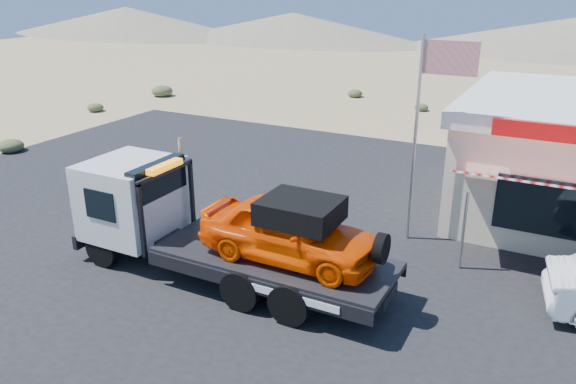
{
  "coord_description": "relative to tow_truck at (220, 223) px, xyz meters",
  "views": [
    {
      "loc": [
        8.65,
        -10.85,
        7.36
      ],
      "look_at": [
        1.49,
        2.84,
        1.5
      ],
      "focal_mm": 35.0,
      "sensor_mm": 36.0,
      "label": 1
    }
  ],
  "objects": [
    {
      "name": "ground",
      "position": [
        -1.04,
        0.05,
        -1.54
      ],
      "size": [
        120.0,
        120.0,
        0.0
      ],
      "primitive_type": "plane",
      "color": "#A0885B",
      "rests_on": "ground"
    },
    {
      "name": "asphalt_lot",
      "position": [
        0.96,
        3.05,
        -1.53
      ],
      "size": [
        32.0,
        24.0,
        0.02
      ],
      "primitive_type": "cube",
      "color": "black",
      "rests_on": "ground"
    },
    {
      "name": "desert_scrub",
      "position": [
        -15.25,
        10.94,
        -1.24
      ],
      "size": [
        23.49,
        33.05,
        0.76
      ],
      "color": "#3B4826",
      "rests_on": "ground"
    },
    {
      "name": "flagpole",
      "position": [
        3.89,
        4.55,
        2.22
      ],
      "size": [
        1.55,
        0.1,
        6.0
      ],
      "color": "#99999E",
      "rests_on": "asphalt_lot"
    },
    {
      "name": "distant_hills",
      "position": [
        -10.81,
        55.19,
        0.34
      ],
      "size": [
        126.0,
        48.0,
        4.2
      ],
      "color": "#726B59",
      "rests_on": "ground"
    },
    {
      "name": "tow_truck",
      "position": [
        0.0,
        0.0,
        0.0
      ],
      "size": [
        8.58,
        2.54,
        2.87
      ],
      "color": "black",
      "rests_on": "asphalt_lot"
    }
  ]
}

